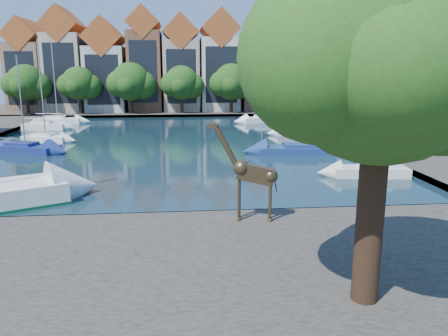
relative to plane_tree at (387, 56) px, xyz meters
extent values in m
plane|color=#38332B|center=(-7.62, 9.01, -7.67)|extent=(160.00, 160.00, 0.00)
cube|color=black|center=(-7.62, 33.01, -7.63)|extent=(38.00, 50.00, 0.08)
cube|color=#44413B|center=(-7.62, 2.01, -7.42)|extent=(50.00, 14.00, 0.50)
cube|color=#44413B|center=(-7.62, 65.01, -7.42)|extent=(60.00, 16.00, 0.50)
cube|color=#44413B|center=(17.38, 33.01, -7.42)|extent=(14.00, 52.00, 0.50)
cylinder|color=#332114|center=(-0.12, 0.01, -4.42)|extent=(0.80, 0.80, 5.50)
sphere|color=#234814|center=(-0.12, 0.01, 0.25)|extent=(6.40, 6.40, 6.40)
sphere|color=#234814|center=(1.80, 0.31, -0.39)|extent=(4.80, 4.80, 4.80)
sphere|color=#234814|center=(-1.88, -0.39, -0.07)|extent=(4.48, 4.48, 4.48)
cube|color=#866249|center=(-30.62, 65.01, -1.67)|extent=(5.39, 9.00, 11.00)
cube|color=#A74C21|center=(-30.62, 65.01, 5.04)|extent=(5.44, 9.18, 5.44)
cube|color=black|center=(-30.62, 60.53, -1.67)|extent=(4.40, 0.05, 8.25)
cube|color=tan|center=(-24.62, 65.01, -0.92)|extent=(5.88, 9.00, 12.50)
cube|color=#A74C21|center=(-24.62, 65.01, 6.65)|extent=(5.94, 9.18, 5.94)
cube|color=black|center=(-24.62, 60.53, -0.92)|extent=(4.80, 0.05, 9.38)
cube|color=beige|center=(-18.12, 65.01, -1.92)|extent=(6.37, 9.00, 10.50)
cube|color=#A74C21|center=(-18.12, 65.01, 4.76)|extent=(6.43, 9.18, 6.43)
cube|color=black|center=(-18.12, 60.53, -1.92)|extent=(5.20, 0.05, 7.88)
cube|color=brown|center=(-11.62, 65.01, -0.67)|extent=(5.39, 9.00, 13.00)
cube|color=#A74C21|center=(-11.62, 65.01, 7.04)|extent=(5.44, 9.18, 5.44)
cube|color=black|center=(-11.62, 60.53, -0.67)|extent=(4.40, 0.05, 9.75)
cube|color=tan|center=(-5.62, 65.01, -1.42)|extent=(5.88, 9.00, 11.50)
cube|color=#A74C21|center=(-5.62, 65.01, 5.65)|extent=(5.94, 9.18, 5.94)
cube|color=black|center=(-5.62, 60.53, -1.42)|extent=(4.80, 0.05, 8.62)
cube|color=beige|center=(0.88, 65.01, -1.17)|extent=(6.37, 9.00, 12.00)
cube|color=#A74C21|center=(0.88, 65.01, 6.26)|extent=(6.43, 9.18, 6.43)
cube|color=black|center=(0.88, 60.53, -1.17)|extent=(5.20, 0.05, 9.00)
cube|color=brown|center=(7.38, 65.01, -1.92)|extent=(5.39, 9.00, 10.50)
cube|color=#A74C21|center=(7.38, 65.01, 4.54)|extent=(5.44, 9.18, 5.44)
cube|color=black|center=(7.38, 60.53, -1.92)|extent=(4.40, 0.05, 7.88)
cylinder|color=#332114|center=(-29.62, 59.51, -5.57)|extent=(0.50, 0.50, 3.20)
sphere|color=#193A11|center=(-29.62, 59.51, -2.29)|extent=(5.60, 5.60, 5.60)
sphere|color=#193A11|center=(-27.94, 59.81, -2.85)|extent=(4.20, 4.20, 4.20)
sphere|color=#193A11|center=(-31.16, 59.11, -2.57)|extent=(3.92, 3.92, 3.92)
cylinder|color=#332114|center=(-21.62, 59.51, -5.57)|extent=(0.50, 0.50, 3.20)
sphere|color=#193A11|center=(-21.62, 59.51, -2.41)|extent=(5.20, 5.20, 5.20)
sphere|color=#193A11|center=(-20.06, 59.81, -2.93)|extent=(3.90, 3.90, 3.90)
sphere|color=#193A11|center=(-23.05, 59.11, -2.67)|extent=(3.64, 3.64, 3.64)
cylinder|color=#332114|center=(-13.62, 59.51, -5.57)|extent=(0.50, 0.50, 3.20)
sphere|color=#193A11|center=(-13.62, 59.51, -2.17)|extent=(6.00, 6.00, 6.00)
sphere|color=#193A11|center=(-11.82, 59.81, -2.77)|extent=(4.50, 4.50, 4.50)
sphere|color=#193A11|center=(-15.27, 59.11, -2.47)|extent=(4.20, 4.20, 4.20)
cylinder|color=#332114|center=(-5.62, 59.51, -5.57)|extent=(0.50, 0.50, 3.20)
sphere|color=#193A11|center=(-5.62, 59.51, -2.35)|extent=(5.40, 5.40, 5.40)
sphere|color=#193A11|center=(-4.00, 59.81, -2.89)|extent=(4.05, 4.05, 4.05)
sphere|color=#193A11|center=(-7.10, 59.11, -2.62)|extent=(3.78, 3.78, 3.78)
cylinder|color=#332114|center=(2.38, 59.51, -5.57)|extent=(0.50, 0.50, 3.20)
sphere|color=#193A11|center=(2.38, 59.51, -2.23)|extent=(5.80, 5.80, 5.80)
sphere|color=#193A11|center=(4.12, 59.81, -2.81)|extent=(4.35, 4.35, 4.35)
sphere|color=#193A11|center=(0.79, 59.11, -2.52)|extent=(4.06, 4.06, 4.06)
cylinder|color=#332114|center=(10.38, 59.51, -5.57)|extent=(0.50, 0.50, 3.20)
sphere|color=#193A11|center=(10.38, 59.51, -2.41)|extent=(5.20, 5.20, 5.20)
sphere|color=#193A11|center=(11.94, 59.81, -2.93)|extent=(3.90, 3.90, 3.90)
sphere|color=#193A11|center=(8.95, 59.11, -2.67)|extent=(3.64, 3.64, 3.64)
cylinder|color=#3E321F|center=(-3.02, 7.39, -6.23)|extent=(0.14, 0.14, 1.88)
cylinder|color=#3E321F|center=(-2.95, 7.78, -6.23)|extent=(0.14, 0.14, 1.88)
cylinder|color=#3E321F|center=(-1.61, 7.14, -6.23)|extent=(0.14, 0.14, 1.88)
cylinder|color=#3E321F|center=(-1.54, 7.52, -6.23)|extent=(0.14, 0.14, 1.88)
cube|color=#3E321F|center=(-2.23, 7.45, -4.98)|extent=(1.88, 0.80, 1.10)
cylinder|color=#3E321F|center=(-3.54, 7.68, -3.76)|extent=(1.23, 0.47, 1.94)
cube|color=#3E321F|center=(-4.18, 7.80, -2.81)|extent=(0.54, 0.25, 0.30)
cube|color=navy|center=(-19.62, 28.40, -7.18)|extent=(6.48, 4.29, 0.81)
cube|color=navy|center=(-19.62, 28.40, -6.91)|extent=(3.05, 2.40, 0.45)
cylinder|color=#B2B2B7|center=(-19.62, 28.40, -3.04)|extent=(0.11, 0.11, 7.83)
cube|color=silver|center=(-19.62, 34.33, -7.20)|extent=(4.93, 2.86, 0.79)
cube|color=silver|center=(-19.62, 34.33, -6.93)|extent=(2.28, 1.66, 0.44)
cylinder|color=#B2B2B7|center=(-19.62, 34.33, -2.20)|extent=(0.11, 0.11, 9.55)
cube|color=silver|center=(-22.62, 44.16, -7.11)|extent=(5.44, 2.56, 0.97)
cube|color=silver|center=(-22.62, 44.16, -6.79)|extent=(2.45, 1.59, 0.54)
cylinder|color=#B2B2B7|center=(-22.62, 44.16, -2.01)|extent=(0.13, 0.13, 9.66)
cube|color=white|center=(-22.62, 49.96, -7.10)|extent=(6.10, 2.24, 0.98)
cube|color=white|center=(-22.62, 49.96, -6.78)|extent=(2.68, 1.53, 0.54)
cylinder|color=#B2B2B7|center=(-22.62, 49.96, -1.64)|extent=(0.13, 0.13, 10.37)
cube|color=silver|center=(7.38, 16.80, -7.17)|extent=(5.28, 2.37, 0.84)
cube|color=silver|center=(7.38, 16.80, -6.89)|extent=(2.36, 1.50, 0.47)
cylinder|color=#B2B2B7|center=(7.38, 16.80, -2.00)|extent=(0.11, 0.11, 9.87)
cube|color=navy|center=(4.38, 25.52, -7.19)|extent=(6.70, 2.71, 0.79)
cube|color=navy|center=(4.38, 25.52, -6.93)|extent=(2.97, 1.79, 0.44)
cylinder|color=#B2B2B7|center=(4.38, 25.52, -1.97)|extent=(0.11, 0.11, 10.01)
cube|color=silver|center=(7.38, 36.74, -7.16)|extent=(4.98, 1.96, 0.87)
cube|color=silver|center=(7.38, 36.74, -6.87)|extent=(2.20, 1.31, 0.48)
cylinder|color=#B2B2B7|center=(7.38, 36.74, -2.13)|extent=(0.12, 0.12, 9.56)
cube|color=white|center=(5.56, 48.89, -7.11)|extent=(6.33, 3.72, 0.96)
cube|color=white|center=(5.56, 48.89, -6.79)|extent=(2.93, 2.15, 0.53)
cylinder|color=#B2B2B7|center=(5.56, 48.89, -1.97)|extent=(0.13, 0.13, 9.76)
camera|label=1|loc=(-5.48, -11.63, -0.36)|focal=35.00mm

